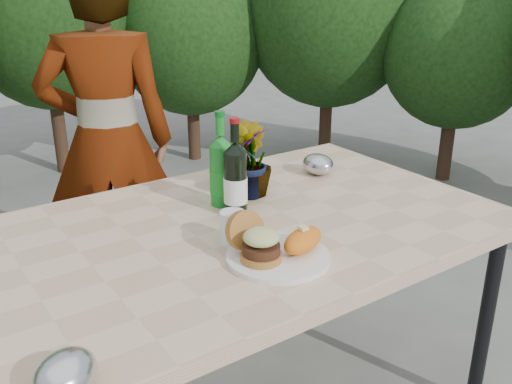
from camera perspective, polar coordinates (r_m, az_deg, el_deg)
patio_table at (r=1.77m, az=-1.48°, el=-4.88°), size 1.60×1.00×0.75m
shrub_hedge at (r=3.25m, az=-11.64°, el=14.78°), size 6.86×5.08×2.07m
dinner_plate at (r=1.54m, az=2.21°, el=-6.51°), size 0.28×0.28×0.01m
burger_stack at (r=1.50m, az=0.11°, el=-5.00°), size 0.11×0.16×0.11m
sweet_potato at (r=1.54m, az=4.71°, el=-4.84°), size 0.17×0.12×0.06m
grilled_veg at (r=1.60m, az=0.72°, el=-4.44°), size 0.08×0.05×0.03m
wine_bottle at (r=1.77m, az=-2.07°, el=1.21°), size 0.07×0.07×0.31m
sparkling_water at (r=1.85m, az=-3.51°, el=2.07°), size 0.08×0.08×0.31m
plastic_cup at (r=1.61m, az=-2.34°, el=-3.56°), size 0.07×0.07×0.09m
seedling_left at (r=1.94m, az=-1.15°, el=2.69°), size 0.12×0.13×0.21m
seedling_mid at (r=1.92m, az=-0.85°, el=3.18°), size 0.13×0.15×0.25m
seedling_right at (r=1.93m, az=-0.32°, el=3.05°), size 0.19×0.19×0.24m
blue_bowl at (r=2.10m, az=-2.49°, el=2.61°), size 0.15×0.15×0.10m
foil_packet_left at (r=1.14m, az=-18.53°, el=-16.87°), size 0.17×0.17×0.08m
foil_packet_right at (r=2.17m, az=6.23°, el=2.78°), size 0.11×0.13×0.08m
person at (r=2.55m, az=-14.58°, el=4.81°), size 0.67×0.58×1.56m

